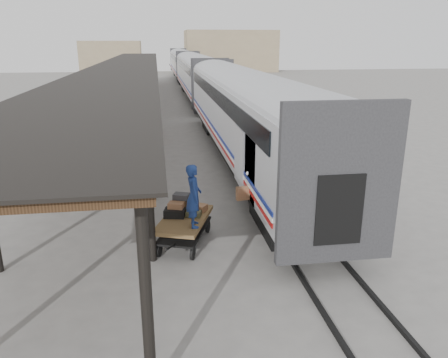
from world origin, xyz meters
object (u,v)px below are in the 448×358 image
baggage_cart (185,224)px  porter (194,196)px  pedestrian (115,131)px  luggage_tug (129,131)px

baggage_cart → porter: porter is taller
porter → pedestrian: 14.79m
baggage_cart → pedestrian: (-3.18, 13.71, 0.23)m
luggage_tug → pedestrian: pedestrian is taller
baggage_cart → luggage_tug: 15.11m
luggage_tug → pedestrian: (-0.69, -1.20, 0.21)m
porter → pedestrian: porter is taller
baggage_cart → pedestrian: bearing=122.6°
baggage_cart → pedestrian: pedestrian is taller
baggage_cart → luggage_tug: size_ratio=1.52×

